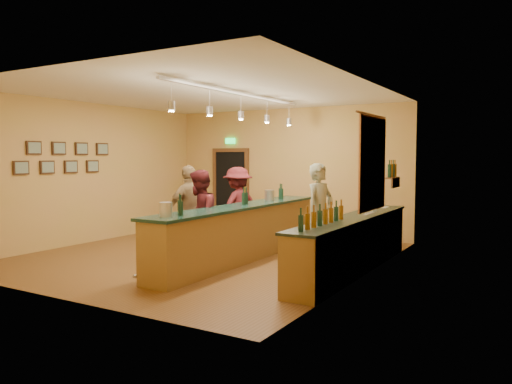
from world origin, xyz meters
The scene contains 18 objects.
floor centered at (0.00, 0.00, 0.00)m, with size 7.00×7.00×0.00m, color brown.
ceiling centered at (0.00, 0.00, 3.20)m, with size 6.50×7.00×0.02m, color silver.
wall_back centered at (0.00, 3.50, 1.60)m, with size 6.50×0.02×3.20m, color #B69C44.
wall_front centered at (0.00, -3.50, 1.60)m, with size 6.50×0.02×3.20m, color #B69C44.
wall_left centered at (-3.25, 0.00, 1.60)m, with size 0.02×7.00×3.20m, color #B69C44.
wall_right centered at (3.25, 0.00, 1.60)m, with size 0.02×7.00×3.20m, color #B69C44.
doorway centered at (-1.70, 3.47, 1.13)m, with size 1.15×0.09×2.48m.
tapestry centered at (3.23, 0.40, 1.85)m, with size 0.03×1.40×1.60m, color maroon.
bottle_shelf centered at (3.17, 1.90, 1.67)m, with size 0.17×0.55×0.54m.
picture_grid centered at (-3.21, -0.75, 1.95)m, with size 0.06×2.20×0.70m, color #382111, non-canonical shape.
back_counter centered at (2.97, 0.18, 0.49)m, with size 0.60×4.55×1.27m.
tasting_bar centered at (0.82, 0.00, 0.61)m, with size 0.73×5.10×1.38m.
pendant_track centered at (0.82, 0.00, 2.98)m, with size 0.11×4.60×0.50m.
bartender centered at (2.15, 0.65, 0.92)m, with size 0.67×0.44×1.85m, color gray.
customer_a centered at (0.27, -0.59, 0.86)m, with size 0.84×0.65×1.73m, color #59191E.
customer_b centered at (-0.21, -0.25, 0.90)m, with size 1.06×0.44×1.80m, color #997A51.
customer_c centered at (-0.11, 1.33, 0.87)m, with size 1.13×0.65×1.74m, color #59191E.
bar_stool centered at (2.43, 1.14, 0.61)m, with size 0.37×0.37×0.76m.
Camera 1 is at (5.84, -7.97, 1.97)m, focal length 35.00 mm.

